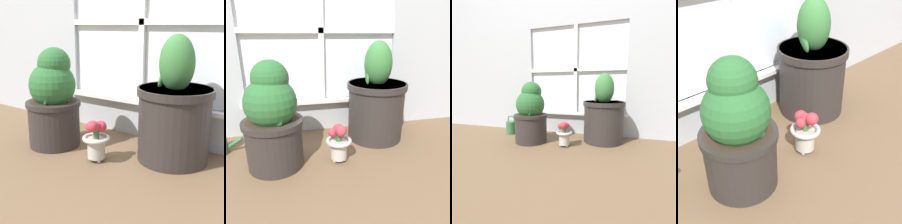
{
  "view_description": "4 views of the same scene",
  "coord_description": "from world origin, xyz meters",
  "views": [
    {
      "loc": [
        0.96,
        -1.04,
        0.68
      ],
      "look_at": [
        0.04,
        0.23,
        0.25
      ],
      "focal_mm": 50.0,
      "sensor_mm": 36.0,
      "label": 1
    },
    {
      "loc": [
        -0.23,
        -0.92,
        0.68
      ],
      "look_at": [
        0.03,
        0.22,
        0.26
      ],
      "focal_mm": 35.0,
      "sensor_mm": 36.0,
      "label": 2
    },
    {
      "loc": [
        0.46,
        -1.28,
        0.52
      ],
      "look_at": [
        -0.02,
        0.25,
        0.29
      ],
      "focal_mm": 28.0,
      "sensor_mm": 36.0,
      "label": 3
    },
    {
      "loc": [
        -0.87,
        -0.67,
        0.97
      ],
      "look_at": [
        -0.03,
        0.19,
        0.21
      ],
      "focal_mm": 50.0,
      "sensor_mm": 36.0,
      "label": 4
    }
  ],
  "objects": [
    {
      "name": "ground_plane",
      "position": [
        0.0,
        0.0,
        0.0
      ],
      "size": [
        10.0,
        10.0,
        0.0
      ],
      "primitive_type": "plane",
      "color": "brown"
    },
    {
      "name": "flower_vase",
      "position": [
        0.01,
        0.13,
        0.12
      ],
      "size": [
        0.14,
        0.14,
        0.23
      ],
      "color": "#BCB7AD",
      "rests_on": "ground_plane"
    },
    {
      "name": "potted_plant_left",
      "position": [
        -0.33,
        0.17,
        0.26
      ],
      "size": [
        0.31,
        0.31,
        0.57
      ],
      "color": "#2D2826",
      "rests_on": "ground_plane"
    },
    {
      "name": "potted_plant_right",
      "position": [
        0.33,
        0.38,
        0.25
      ],
      "size": [
        0.39,
        0.39,
        0.65
      ],
      "color": "#2D2826",
      "rests_on": "ground_plane"
    }
  ]
}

